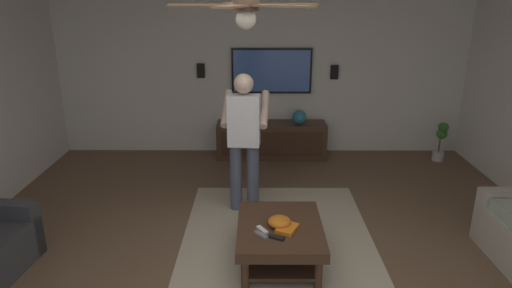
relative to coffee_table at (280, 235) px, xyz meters
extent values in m
plane|color=brown|center=(-0.38, 0.14, -0.30)|extent=(8.66, 8.66, 0.00)
cube|color=silver|center=(3.28, 0.14, 1.05)|extent=(0.10, 6.58, 2.69)
cube|color=tan|center=(0.20, 0.00, -0.29)|extent=(3.00, 2.00, 0.01)
cube|color=#38383D|center=(0.16, 2.75, -0.02)|extent=(0.24, 0.81, 0.56)
cube|color=#422B1C|center=(0.00, 0.00, 0.05)|extent=(1.00, 0.80, 0.10)
cylinder|color=#422B1C|center=(0.42, -0.32, -0.15)|extent=(0.07, 0.07, 0.30)
cylinder|color=#422B1C|center=(0.42, 0.32, -0.15)|extent=(0.07, 0.07, 0.30)
cylinder|color=#422B1C|center=(-0.42, -0.32, -0.15)|extent=(0.07, 0.07, 0.30)
cylinder|color=#422B1C|center=(-0.42, 0.32, -0.15)|extent=(0.07, 0.07, 0.30)
cube|color=#382417|center=(0.00, 0.00, -0.20)|extent=(0.88, 0.68, 0.03)
cube|color=#422B1C|center=(2.95, -0.01, -0.02)|extent=(0.44, 1.70, 0.55)
cube|color=#352216|center=(2.72, -0.01, -0.02)|extent=(0.01, 1.56, 0.39)
cube|color=black|center=(3.19, -0.01, 1.03)|extent=(0.05, 1.24, 0.70)
cube|color=#4569BA|center=(3.16, -0.01, 1.03)|extent=(0.01, 1.18, 0.64)
cylinder|color=#4C5166|center=(1.10, 0.27, 0.11)|extent=(0.14, 0.14, 0.82)
cylinder|color=#4C5166|center=(1.12, 0.47, 0.11)|extent=(0.14, 0.14, 0.82)
cube|color=white|center=(1.11, 0.37, 0.81)|extent=(0.25, 0.38, 0.58)
sphere|color=beige|center=(1.11, 0.37, 1.23)|extent=(0.22, 0.22, 0.22)
cylinder|color=beige|center=(1.27, 0.13, 0.90)|extent=(0.48, 0.13, 0.37)
cylinder|color=beige|center=(1.30, 0.57, 0.90)|extent=(0.48, 0.13, 0.37)
cube|color=white|center=(1.49, 0.34, 0.80)|extent=(0.04, 0.05, 0.16)
cylinder|color=#B7B2A8|center=(2.78, -2.59, -0.22)|extent=(0.17, 0.17, 0.15)
cylinder|color=brown|center=(2.78, -2.59, -0.03)|extent=(0.02, 0.02, 0.24)
sphere|color=#2D6B28|center=(2.73, -2.61, 0.26)|extent=(0.14, 0.14, 0.14)
sphere|color=#2D6B28|center=(2.80, -2.62, 0.24)|extent=(0.14, 0.14, 0.14)
sphere|color=#2D6B28|center=(2.81, -2.62, 0.12)|extent=(0.16, 0.16, 0.16)
ellipsoid|color=orange|center=(-0.02, 0.01, 0.15)|extent=(0.21, 0.21, 0.10)
cube|color=white|center=(-0.12, 0.17, 0.12)|extent=(0.15, 0.11, 0.02)
cube|color=black|center=(-0.25, 0.04, 0.12)|extent=(0.11, 0.15, 0.02)
cube|color=slate|center=(-0.20, 0.18, 0.12)|extent=(0.14, 0.13, 0.02)
cube|color=orange|center=(-0.10, -0.06, 0.12)|extent=(0.27, 0.24, 0.04)
sphere|color=teal|center=(2.90, -0.43, 0.36)|extent=(0.22, 0.22, 0.22)
cube|color=black|center=(3.20, -0.98, 1.01)|extent=(0.06, 0.12, 0.22)
cube|color=black|center=(3.20, 1.10, 1.03)|extent=(0.06, 0.12, 0.22)
cylinder|color=#4C3828|center=(-0.21, 0.30, 2.09)|extent=(0.20, 0.20, 0.08)
sphere|color=silver|center=(-0.21, 0.30, 1.99)|extent=(0.16, 0.16, 0.16)
cube|color=brown|center=(0.10, 0.39, 2.09)|extent=(0.57, 0.27, 0.02)
cube|color=brown|center=(-0.16, 0.62, 2.09)|extent=(0.19, 0.57, 0.02)
cube|color=brown|center=(-0.52, 0.38, 2.09)|extent=(0.57, 0.26, 0.02)
cube|color=brown|center=(-0.41, 0.06, 2.09)|extent=(0.46, 0.50, 0.02)
cube|color=brown|center=(-0.08, 0.01, 2.09)|extent=(0.33, 0.56, 0.02)
camera|label=1|loc=(-3.74, 0.21, 2.18)|focal=31.32mm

